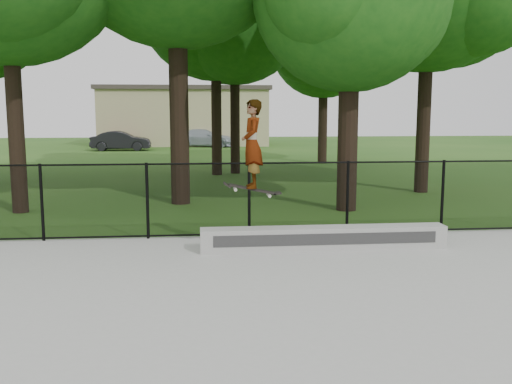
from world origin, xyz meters
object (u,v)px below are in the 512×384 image
car_b (121,141)px  skater_airborne (252,146)px  car_c (205,138)px  grind_ledge (324,238)px  car_a (119,141)px

car_b → skater_airborne: size_ratio=1.98×
car_c → skater_airborne: size_ratio=2.32×
skater_airborne → grind_ledge: bearing=1.9°
car_b → car_c: bearing=-58.7°
car_a → car_c: car_c is taller
grind_ledge → car_b: size_ratio=1.32×
car_a → car_c: 5.94m
car_b → car_c: size_ratio=0.85×
car_c → skater_airborne: skater_airborne is taller
car_a → car_c: bearing=-85.5°
car_b → skater_airborne: (5.88, -27.28, 1.32)m
grind_ledge → car_a: car_a is taller
car_b → skater_airborne: skater_airborne is taller
grind_ledge → car_c: 30.59m
grind_ledge → car_c: size_ratio=1.13×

